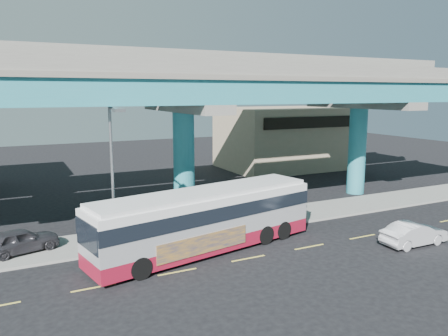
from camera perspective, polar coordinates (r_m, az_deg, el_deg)
name	(u,v)px	position (r m, az deg, el deg)	size (l,w,h in m)	color
ground	(246,257)	(23.95, 2.83, -11.48)	(120.00, 120.00, 0.00)	black
sidewalk	(204,227)	(28.58, -2.58, -7.75)	(70.00, 4.00, 0.15)	gray
lane_markings	(248,258)	(23.70, 3.19, -11.70)	(58.00, 0.12, 0.01)	#D8C64C
viaduct	(182,86)	(30.59, -5.48, 10.60)	(52.00, 12.40, 11.70)	teal
building_beige	(285,138)	(51.62, 7.96, 3.95)	(14.00, 10.23, 7.00)	tan
transit_bus	(206,218)	(24.25, -2.39, -6.50)	(13.66, 5.45, 3.43)	maroon
sedan	(414,234)	(27.69, 23.58, -7.87)	(4.11, 1.51, 1.35)	silver
parked_car	(21,241)	(26.25, -25.04, -8.59)	(4.23, 2.62, 1.35)	#313036
street_lamp	(114,158)	(23.65, -14.19, 1.31)	(0.50, 2.59, 7.98)	gray
stop_sign	(301,193)	(30.22, 10.07, -3.27)	(0.68, 0.35, 2.48)	gray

